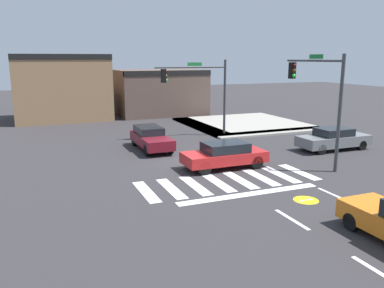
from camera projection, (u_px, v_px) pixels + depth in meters
ground_plane at (193, 159)px, 23.05m from camera, size 120.00×120.00×0.00m
crosswalk_near at (229, 181)px, 18.98m from camera, size 8.77×3.04×0.01m
lane_markings at (355, 235)px, 13.14m from camera, size 6.80×18.75×0.01m
bike_detector_marking at (306, 200)px, 16.42m from camera, size 1.05×1.05×0.01m
curb_corner_northeast at (241, 125)px, 34.69m from camera, size 10.00×10.60×0.15m
storefront_row at (102, 89)px, 38.97m from camera, size 18.50×6.66×6.17m
traffic_signal_northeast at (199, 85)px, 28.76m from camera, size 5.56×0.32×5.71m
traffic_signal_southeast at (318, 89)px, 21.26m from camera, size 0.32×4.69×6.02m
car_maroon at (151, 138)px, 25.50m from camera, size 1.73×4.62×1.43m
car_gray at (334, 139)px, 25.37m from camera, size 4.79×1.82×1.42m
car_red at (225, 155)px, 21.12m from camera, size 4.50×1.86×1.40m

